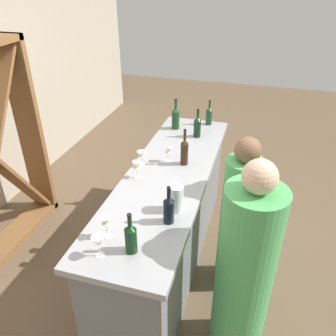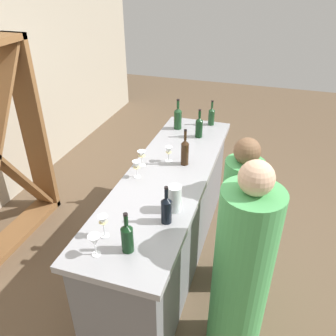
% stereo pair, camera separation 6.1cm
% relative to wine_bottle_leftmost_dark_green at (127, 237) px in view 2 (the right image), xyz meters
% --- Properties ---
extents(ground_plane, '(12.00, 12.00, 0.00)m').
position_rel_wine_bottle_leftmost_dark_green_xyz_m(ground_plane, '(0.95, 0.04, -1.09)').
color(ground_plane, brown).
extents(bar_counter, '(2.42, 0.68, 0.98)m').
position_rel_wine_bottle_leftmost_dark_green_xyz_m(bar_counter, '(0.95, 0.04, -0.60)').
color(bar_counter, slate).
rests_on(bar_counter, ground).
extents(wine_bottle_leftmost_dark_green, '(0.08, 0.08, 0.29)m').
position_rel_wine_bottle_leftmost_dark_green_xyz_m(wine_bottle_leftmost_dark_green, '(0.00, 0.00, 0.00)').
color(wine_bottle_leftmost_dark_green, black).
rests_on(wine_bottle_leftmost_dark_green, bar_counter).
extents(wine_bottle_second_left_near_black, '(0.07, 0.07, 0.29)m').
position_rel_wine_bottle_leftmost_dark_green_xyz_m(wine_bottle_second_left_near_black, '(0.33, -0.14, 0.00)').
color(wine_bottle_second_left_near_black, black).
rests_on(wine_bottle_second_left_near_black, bar_counter).
extents(wine_bottle_center_amber_brown, '(0.07, 0.07, 0.33)m').
position_rel_wine_bottle_leftmost_dark_green_xyz_m(wine_bottle_center_amber_brown, '(1.14, -0.05, 0.02)').
color(wine_bottle_center_amber_brown, '#331E0F').
rests_on(wine_bottle_center_amber_brown, bar_counter).
extents(wine_bottle_second_right_dark_green, '(0.07, 0.07, 0.30)m').
position_rel_wine_bottle_leftmost_dark_green_xyz_m(wine_bottle_second_right_dark_green, '(1.72, -0.04, 0.00)').
color(wine_bottle_second_right_dark_green, black).
rests_on(wine_bottle_second_right_dark_green, bar_counter).
extents(wine_bottle_rightmost_olive_green, '(0.08, 0.08, 0.33)m').
position_rel_wine_bottle_leftmost_dark_green_xyz_m(wine_bottle_rightmost_olive_green, '(1.86, 0.22, 0.02)').
color(wine_bottle_rightmost_olive_green, '#193D1E').
rests_on(wine_bottle_rightmost_olive_green, bar_counter).
extents(wine_bottle_far_right_olive_green, '(0.07, 0.07, 0.28)m').
position_rel_wine_bottle_leftmost_dark_green_xyz_m(wine_bottle_far_right_olive_green, '(2.07, -0.10, -0.00)').
color(wine_bottle_far_right_olive_green, '#193D1E').
rests_on(wine_bottle_far_right_olive_green, bar_counter).
extents(wine_glass_near_left, '(0.07, 0.07, 0.14)m').
position_rel_wine_bottle_leftmost_dark_green_xyz_m(wine_glass_near_left, '(1.14, 0.10, -0.01)').
color(wine_glass_near_left, white).
rests_on(wine_glass_near_left, bar_counter).
extents(wine_glass_near_center, '(0.08, 0.08, 0.15)m').
position_rel_wine_bottle_leftmost_dark_green_xyz_m(wine_glass_near_center, '(-0.09, 0.17, 0.00)').
color(wine_glass_near_center, white).
rests_on(wine_glass_near_center, bar_counter).
extents(wine_glass_near_right, '(0.07, 0.07, 0.16)m').
position_rel_wine_bottle_leftmost_dark_green_xyz_m(wine_glass_near_right, '(0.07, 0.20, 0.01)').
color(wine_glass_near_right, white).
rests_on(wine_glass_near_right, bar_counter).
extents(wine_glass_far_left, '(0.07, 0.07, 0.15)m').
position_rel_wine_bottle_leftmost_dark_green_xyz_m(wine_glass_far_left, '(0.81, 0.27, -0.01)').
color(wine_glass_far_left, white).
rests_on(wine_glass_far_left, bar_counter).
extents(wine_glass_far_center, '(0.08, 0.08, 0.14)m').
position_rel_wine_bottle_leftmost_dark_green_xyz_m(wine_glass_far_center, '(1.00, 0.30, -0.01)').
color(wine_glass_far_center, white).
rests_on(wine_glass_far_center, bar_counter).
extents(water_pitcher, '(0.10, 0.10, 0.20)m').
position_rel_wine_bottle_leftmost_dark_green_xyz_m(water_pitcher, '(0.48, -0.16, -0.01)').
color(water_pitcher, silver).
rests_on(water_pitcher, bar_counter).
extents(person_left_guest, '(0.33, 0.33, 1.44)m').
position_rel_wine_bottle_leftmost_dark_green_xyz_m(person_left_guest, '(0.86, -0.59, -0.42)').
color(person_left_guest, '#4CA559').
rests_on(person_left_guest, ground).
extents(person_center_guest, '(0.44, 0.44, 1.61)m').
position_rel_wine_bottle_leftmost_dark_green_xyz_m(person_center_guest, '(0.24, -0.69, -0.35)').
color(person_center_guest, '#4CA559').
rests_on(person_center_guest, ground).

